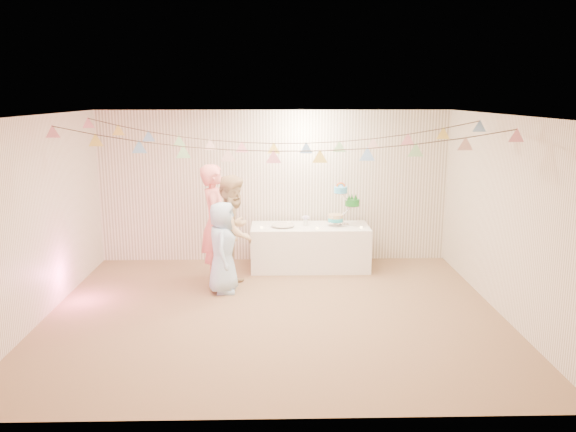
{
  "coord_description": "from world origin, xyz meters",
  "views": [
    {
      "loc": [
        0.02,
        -7.04,
        2.85
      ],
      "look_at": [
        0.2,
        0.8,
        1.15
      ],
      "focal_mm": 35.0,
      "sensor_mm": 36.0,
      "label": 1
    }
  ],
  "objects_px": {
    "person_adult_a": "(216,224)",
    "person_adult_b": "(234,232)",
    "person_child": "(223,247)",
    "table": "(310,247)",
    "cake_stand": "(343,204)"
  },
  "relations": [
    {
      "from": "table",
      "to": "person_adult_b",
      "type": "xyz_separation_m",
      "value": [
        -1.19,
        -0.87,
        0.49
      ]
    },
    {
      "from": "table",
      "to": "person_child",
      "type": "height_order",
      "value": "person_child"
    },
    {
      "from": "cake_stand",
      "to": "person_adult_a",
      "type": "distance_m",
      "value": 2.15
    },
    {
      "from": "person_adult_b",
      "to": "person_child",
      "type": "height_order",
      "value": "person_adult_b"
    },
    {
      "from": "person_adult_a",
      "to": "person_child",
      "type": "relative_size",
      "value": 1.35
    },
    {
      "from": "cake_stand",
      "to": "person_child",
      "type": "xyz_separation_m",
      "value": [
        -1.89,
        -1.16,
        -0.41
      ]
    },
    {
      "from": "person_adult_a",
      "to": "person_child",
      "type": "bearing_deg",
      "value": -165.45
    },
    {
      "from": "table",
      "to": "cake_stand",
      "type": "distance_m",
      "value": 0.91
    },
    {
      "from": "person_adult_b",
      "to": "table",
      "type": "bearing_deg",
      "value": -37.23
    },
    {
      "from": "person_adult_a",
      "to": "person_adult_b",
      "type": "relative_size",
      "value": 1.07
    },
    {
      "from": "person_child",
      "to": "person_adult_b",
      "type": "bearing_deg",
      "value": -30.62
    },
    {
      "from": "table",
      "to": "person_adult_a",
      "type": "height_order",
      "value": "person_adult_a"
    },
    {
      "from": "table",
      "to": "person_child",
      "type": "distance_m",
      "value": 1.77
    },
    {
      "from": "person_adult_a",
      "to": "person_child",
      "type": "xyz_separation_m",
      "value": [
        0.15,
        -0.52,
        -0.24
      ]
    },
    {
      "from": "table",
      "to": "person_adult_b",
      "type": "distance_m",
      "value": 1.55
    }
  ]
}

